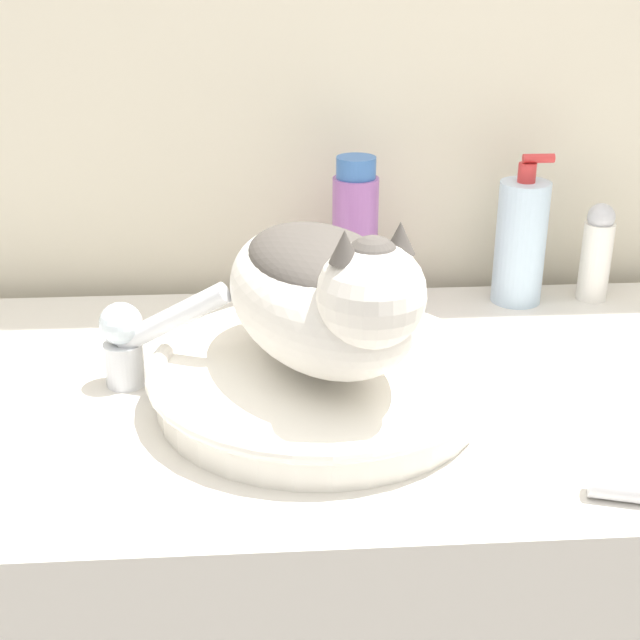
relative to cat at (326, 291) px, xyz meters
name	(u,v)px	position (x,y,z in m)	size (l,w,h in m)	color
wall_back	(343,31)	(0.05, 0.39, 0.21)	(8.00, 0.05, 2.40)	beige
sink_basin	(319,378)	(-0.01, 0.01, -0.11)	(0.37, 0.37, 0.05)	white
cat	(326,291)	(0.00, 0.00, 0.00)	(0.26, 0.33, 0.18)	silver
faucet	(136,336)	(-0.20, 0.06, -0.07)	(0.15, 0.07, 0.13)	silver
mouthwash_bottle	(355,236)	(0.06, 0.28, -0.03)	(0.06, 0.06, 0.20)	#93569E
soap_pump_bottle	(521,241)	(0.28, 0.28, -0.05)	(0.07, 0.07, 0.20)	silver
deodorant_stick	(597,252)	(0.39, 0.28, -0.07)	(0.04, 0.04, 0.14)	white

